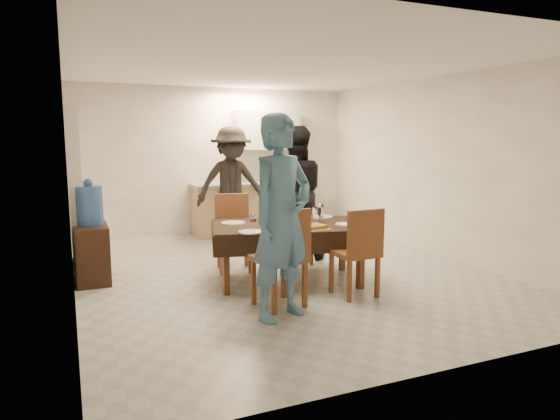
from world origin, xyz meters
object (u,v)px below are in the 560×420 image
at_px(water_pitcher, 317,215).
at_px(person_kitchen, 232,184).
at_px(person_near, 282,218).
at_px(wine_bottle, 284,210).
at_px(savoury_tart, 311,227).
at_px(console, 92,253).
at_px(dining_table, 289,227).
at_px(water_jug, 89,205).
at_px(person_far, 294,193).
at_px(microwave, 295,172).

xyz_separation_m(water_pitcher, person_kitchen, (-0.21, 2.71, 0.15)).
bearing_deg(person_kitchen, person_near, -100.55).
bearing_deg(wine_bottle, savoury_tart, -70.77).
bearing_deg(console, person_kitchen, 36.05).
xyz_separation_m(dining_table, water_jug, (-2.18, 0.97, 0.25)).
distance_m(water_jug, savoury_tart, 2.66).
bearing_deg(person_kitchen, wine_bottle, -94.19).
xyz_separation_m(water_jug, water_pitcher, (2.53, -1.02, -0.12)).
distance_m(water_pitcher, savoury_tart, 0.42).
height_order(water_pitcher, person_kitchen, person_kitchen).
relative_size(water_jug, person_far, 0.25).
bearing_deg(person_kitchen, microwave, 18.04).
height_order(wine_bottle, person_far, person_far).
bearing_deg(water_pitcher, console, 157.95).
distance_m(console, person_far, 2.79).
height_order(wine_bottle, person_kitchen, person_kitchen).
xyz_separation_m(console, wine_bottle, (2.13, -0.92, 0.53)).
relative_size(console, person_kitchen, 0.39).
bearing_deg(wine_bottle, console, 156.52).
bearing_deg(person_far, microwave, -96.23).
distance_m(dining_table, wine_bottle, 0.21).
bearing_deg(water_pitcher, dining_table, 171.87).
xyz_separation_m(water_pitcher, person_far, (0.20, 1.10, 0.14)).
relative_size(dining_table, person_far, 1.07).
xyz_separation_m(microwave, person_kitchen, (-1.38, -0.45, -0.12)).
relative_size(console, water_pitcher, 3.90).
bearing_deg(person_kitchen, water_pitcher, -85.60).
height_order(dining_table, savoury_tart, savoury_tart).
bearing_deg(console, person_near, -51.20).
distance_m(dining_table, water_jug, 2.40).
height_order(savoury_tart, person_far, person_far).
relative_size(console, savoury_tart, 2.03).
bearing_deg(person_kitchen, savoury_tart, -90.78).
xyz_separation_m(water_pitcher, person_near, (-0.90, -1.00, 0.18)).
xyz_separation_m(wine_bottle, water_pitcher, (0.40, -0.10, -0.07)).
distance_m(dining_table, microwave, 3.49).
height_order(person_far, person_kitchen, person_kitchen).
xyz_separation_m(wine_bottle, savoury_tart, (0.15, -0.43, -0.15)).
bearing_deg(console, dining_table, -24.10).
bearing_deg(microwave, water_jug, 30.01).
distance_m(console, water_pitcher, 2.76).
bearing_deg(water_pitcher, wine_bottle, 165.96).
distance_m(water_jug, water_pitcher, 2.73).
bearing_deg(person_near, dining_table, 41.09).
distance_m(savoury_tart, person_far, 1.51).
height_order(water_pitcher, person_far, person_far).
relative_size(savoury_tart, microwave, 0.62).
xyz_separation_m(console, person_near, (1.63, -2.02, 0.63)).
xyz_separation_m(water_jug, microwave, (3.70, 2.14, 0.15)).
distance_m(console, person_near, 2.67).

